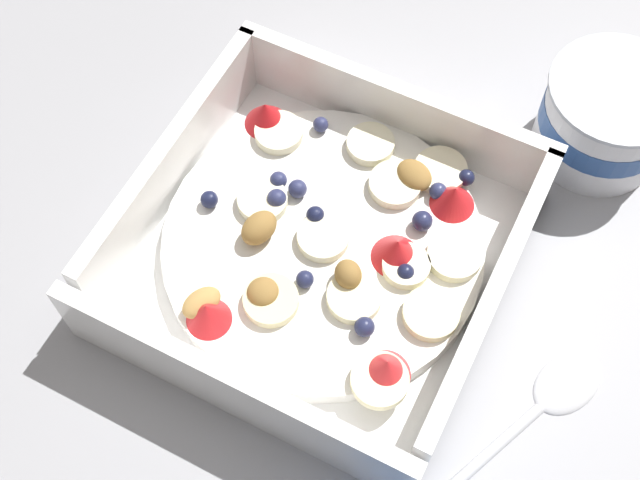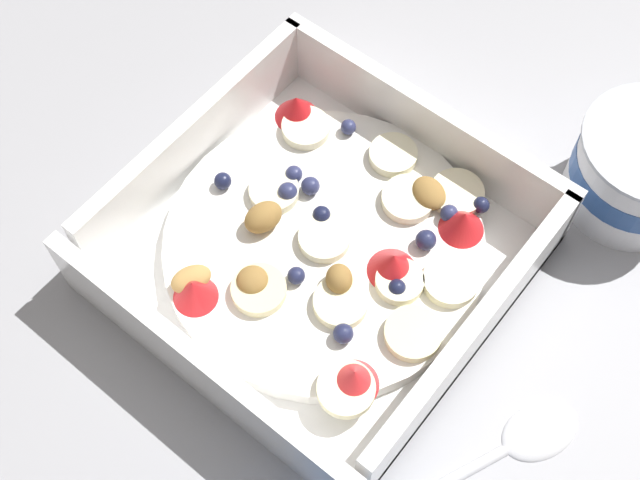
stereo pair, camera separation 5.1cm
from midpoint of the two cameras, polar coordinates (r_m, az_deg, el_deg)
ground_plane at (r=0.53m, az=-1.55°, el=-1.87°), size 2.40×2.40×0.00m
fruit_bowl at (r=0.52m, az=-2.57°, el=-0.85°), size 0.22×0.22×0.06m
spoon at (r=0.50m, az=11.75°, el=-11.47°), size 0.09×0.17×0.01m
yogurt_cup at (r=0.58m, az=16.52°, el=7.79°), size 0.09×0.09×0.06m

